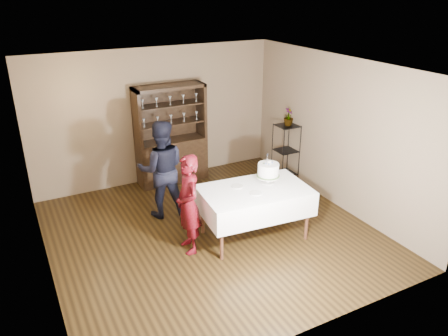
{
  "coord_description": "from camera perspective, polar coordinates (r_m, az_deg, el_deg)",
  "views": [
    {
      "loc": [
        -2.7,
        -5.6,
        3.81
      ],
      "look_at": [
        0.28,
        0.1,
        1.07
      ],
      "focal_mm": 35.0,
      "sensor_mm": 36.0,
      "label": 1
    }
  ],
  "objects": [
    {
      "name": "wall_left",
      "position": [
        6.12,
        -23.31,
        -2.64
      ],
      "size": [
        0.02,
        5.0,
        2.7
      ],
      "primitive_type": "cube",
      "color": "#716248",
      "rests_on": "floor"
    },
    {
      "name": "ceiling",
      "position": [
        6.32,
        -1.9,
        12.93
      ],
      "size": [
        5.0,
        5.0,
        0.0
      ],
      "primitive_type": "plane",
      "rotation": [
        3.14,
        0.0,
        0.0
      ],
      "color": "silver",
      "rests_on": "back_wall"
    },
    {
      "name": "plant_etagere",
      "position": [
        9.0,
        8.07,
        2.28
      ],
      "size": [
        0.42,
        0.42,
        1.2
      ],
      "color": "black",
      "rests_on": "floor"
    },
    {
      "name": "china_hutch",
      "position": [
        8.94,
        -6.87,
        2.3
      ],
      "size": [
        1.4,
        0.48,
        2.0
      ],
      "color": "black",
      "rests_on": "floor"
    },
    {
      "name": "plate_far",
      "position": [
        6.88,
        1.73,
        -2.4
      ],
      "size": [
        0.19,
        0.19,
        0.01
      ],
      "primitive_type": "cylinder",
      "rotation": [
        0.0,
        0.0,
        -0.04
      ],
      "color": "silver",
      "rests_on": "cake_table"
    },
    {
      "name": "cake_table",
      "position": [
        6.91,
        4.01,
        -4.23
      ],
      "size": [
        1.77,
        1.18,
        0.84
      ],
      "rotation": [
        0.0,
        0.0,
        -0.09
      ],
      "color": "white",
      "rests_on": "floor"
    },
    {
      "name": "cake",
      "position": [
        6.97,
        5.8,
        -0.37
      ],
      "size": [
        0.38,
        0.38,
        0.52
      ],
      "rotation": [
        0.0,
        0.0,
        0.13
      ],
      "color": "silver",
      "rests_on": "cake_table"
    },
    {
      "name": "wall_right",
      "position": [
        8.03,
        14.57,
        4.46
      ],
      "size": [
        0.02,
        5.0,
        2.7
      ],
      "primitive_type": "cube",
      "color": "#716248",
      "rests_on": "floor"
    },
    {
      "name": "floor",
      "position": [
        7.29,
        -1.62,
        -8.45
      ],
      "size": [
        5.0,
        5.0,
        0.0
      ],
      "primitive_type": "plane",
      "color": "black",
      "rests_on": "ground"
    },
    {
      "name": "man",
      "position": [
        7.54,
        -8.14,
        -0.17
      ],
      "size": [
        1.0,
        0.87,
        1.73
      ],
      "primitive_type": "imported",
      "rotation": [
        0.0,
        0.0,
        2.84
      ],
      "color": "black",
      "rests_on": "floor"
    },
    {
      "name": "plate_near",
      "position": [
        6.68,
        4.18,
        -3.28
      ],
      "size": [
        0.21,
        0.21,
        0.01
      ],
      "primitive_type": "cylinder",
      "rotation": [
        0.0,
        0.0,
        -0.12
      ],
      "color": "silver",
      "rests_on": "cake_table"
    },
    {
      "name": "back_wall",
      "position": [
        8.89,
        -8.87,
        6.72
      ],
      "size": [
        5.0,
        0.02,
        2.7
      ],
      "primitive_type": "cube",
      "color": "#716248",
      "rests_on": "floor"
    },
    {
      "name": "woman",
      "position": [
        6.52,
        -4.68,
        -4.76
      ],
      "size": [
        0.4,
        0.59,
        1.55
      ],
      "primitive_type": "imported",
      "rotation": [
        0.0,
        0.0,
        -1.63
      ],
      "color": "#3A0705",
      "rests_on": "floor"
    },
    {
      "name": "potted_plant",
      "position": [
        8.77,
        8.43,
        6.62
      ],
      "size": [
        0.28,
        0.28,
        0.35
      ],
      "primitive_type": "imported",
      "rotation": [
        0.0,
        0.0,
        0.68
      ],
      "color": "#41632F",
      "rests_on": "plant_etagere"
    }
  ]
}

